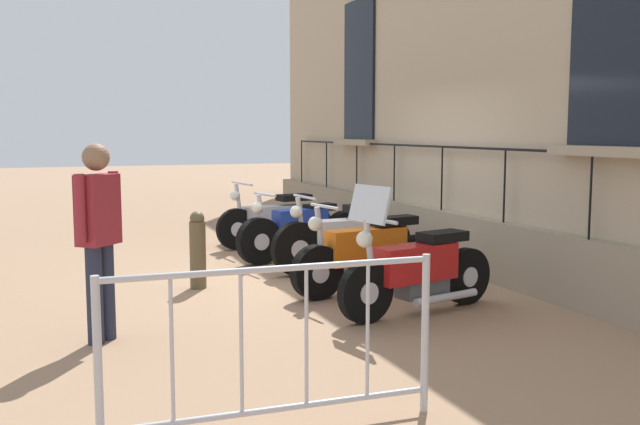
# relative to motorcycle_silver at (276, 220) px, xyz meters

# --- Properties ---
(ground_plane) EXTENTS (60.00, 60.00, 0.00)m
(ground_plane) POSITION_rel_motorcycle_silver_xyz_m (0.26, 2.30, -0.43)
(ground_plane) COLOR #9E7A5B
(building_facade) EXTENTS (0.82, 13.45, 6.03)m
(building_facade) POSITION_rel_motorcycle_silver_xyz_m (-2.05, 2.30, 2.48)
(building_facade) COLOR tan
(building_facade) RESTS_ON ground_plane
(motorcycle_silver) EXTENTS (1.99, 0.74, 1.05)m
(motorcycle_silver) POSITION_rel_motorcycle_silver_xyz_m (0.00, 0.00, 0.00)
(motorcycle_silver) COLOR black
(motorcycle_silver) RESTS_ON ground_plane
(motorcycle_blue) EXTENTS (2.09, 0.71, 0.99)m
(motorcycle_blue) POSITION_rel_motorcycle_silver_xyz_m (-0.01, 1.24, -0.02)
(motorcycle_blue) COLOR black
(motorcycle_blue) RESTS_ON ground_plane
(motorcycle_white) EXTENTS (2.01, 0.65, 1.02)m
(motorcycle_white) POSITION_rel_motorcycle_silver_xyz_m (-0.20, 2.25, -0.01)
(motorcycle_white) COLOR black
(motorcycle_white) RESTS_ON ground_plane
(motorcycle_orange) EXTENTS (2.01, 0.63, 1.04)m
(motorcycle_orange) POSITION_rel_motorcycle_silver_xyz_m (-0.02, 3.45, -0.01)
(motorcycle_orange) COLOR black
(motorcycle_orange) RESTS_ON ground_plane
(motorcycle_red) EXTENTS (1.93, 0.73, 1.33)m
(motorcycle_red) POSITION_rel_motorcycle_silver_xyz_m (-0.06, 4.50, 0.02)
(motorcycle_red) COLOR black
(motorcycle_red) RESTS_ON ground_plane
(crowd_barrier) EXTENTS (2.08, 0.11, 1.05)m
(crowd_barrier) POSITION_rel_motorcycle_silver_xyz_m (2.14, 6.70, 0.14)
(crowd_barrier) COLOR #B7B7BF
(crowd_barrier) RESTS_ON ground_plane
(bollard) EXTENTS (0.19, 0.19, 0.91)m
(bollard) POSITION_rel_motorcycle_silver_xyz_m (1.77, 2.54, 0.03)
(bollard) COLOR brown
(bollard) RESTS_ON ground_plane
(pedestrian_standing) EXTENTS (0.41, 0.41, 1.73)m
(pedestrian_standing) POSITION_rel_motorcycle_silver_xyz_m (2.98, 4.34, 0.56)
(pedestrian_standing) COLOR #23283D
(pedestrian_standing) RESTS_ON ground_plane
(distant_building) EXTENTS (5.22, 4.43, 10.47)m
(distant_building) POSITION_rel_motorcycle_silver_xyz_m (-6.70, -8.07, 4.81)
(distant_building) COLOR #9E9384
(distant_building) RESTS_ON ground_plane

